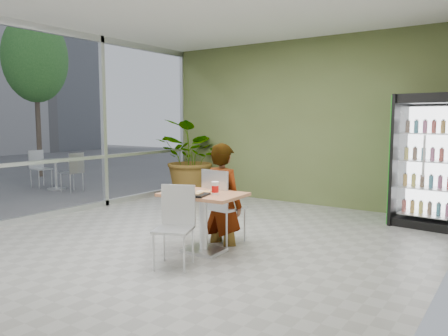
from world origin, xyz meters
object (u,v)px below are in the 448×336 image
(dining_table, at_px, (203,210))
(chair_far, at_px, (220,200))
(potted_plant, at_px, (193,158))
(soda_cup, at_px, (215,188))
(seated_woman, at_px, (223,204))
(chair_near, at_px, (176,219))
(beverage_fridge, at_px, (428,161))
(cafeteria_tray, at_px, (190,194))

(dining_table, distance_m, chair_far, 0.43)
(potted_plant, bearing_deg, soda_cup, -47.87)
(seated_woman, distance_m, soda_cup, 0.62)
(chair_near, distance_m, beverage_fridge, 4.16)
(seated_woman, height_order, cafeteria_tray, seated_woman)
(dining_table, xyz_separation_m, cafeteria_tray, (-0.02, -0.23, 0.23))
(chair_far, bearing_deg, soda_cup, 124.50)
(seated_woman, height_order, potted_plant, potted_plant)
(seated_woman, height_order, beverage_fridge, beverage_fridge)
(seated_woman, bearing_deg, chair_far, 84.46)
(chair_far, height_order, beverage_fridge, beverage_fridge)
(dining_table, height_order, potted_plant, potted_plant)
(cafeteria_tray, distance_m, beverage_fridge, 3.88)
(chair_far, bearing_deg, seated_woman, -95.54)
(soda_cup, distance_m, potted_plant, 4.33)
(seated_woman, relative_size, cafeteria_tray, 4.04)
(chair_near, bearing_deg, beverage_fridge, 38.04)
(dining_table, relative_size, soda_cup, 6.43)
(cafeteria_tray, bearing_deg, soda_cup, 44.50)
(chair_near, xyz_separation_m, beverage_fridge, (2.01, 3.61, 0.49))
(dining_table, xyz_separation_m, soda_cup, (0.19, -0.02, 0.29))
(seated_woman, bearing_deg, chair_near, 99.70)
(chair_near, bearing_deg, chair_far, 71.54)
(cafeteria_tray, bearing_deg, chair_far, 92.02)
(soda_cup, bearing_deg, chair_near, -106.81)
(chair_far, relative_size, soda_cup, 6.30)
(chair_near, xyz_separation_m, soda_cup, (0.16, 0.54, 0.29))
(soda_cup, relative_size, cafeteria_tray, 0.39)
(dining_table, xyz_separation_m, chair_far, (-0.05, 0.43, 0.05))
(cafeteria_tray, distance_m, potted_plant, 4.36)
(seated_woman, xyz_separation_m, soda_cup, (0.23, -0.50, 0.30))
(chair_far, relative_size, beverage_fridge, 0.49)
(dining_table, height_order, beverage_fridge, beverage_fridge)
(dining_table, bearing_deg, soda_cup, -4.53)
(potted_plant, bearing_deg, cafeteria_tray, -51.84)
(chair_near, xyz_separation_m, seated_woman, (-0.06, 1.04, -0.01))
(dining_table, height_order, cafeteria_tray, cafeteria_tray)
(chair_near, bearing_deg, potted_plant, 103.32)
(dining_table, distance_m, seated_woman, 0.48)
(chair_far, relative_size, chair_near, 1.10)
(seated_woman, distance_m, potted_plant, 3.83)
(chair_far, xyz_separation_m, soda_cup, (0.24, -0.44, 0.24))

